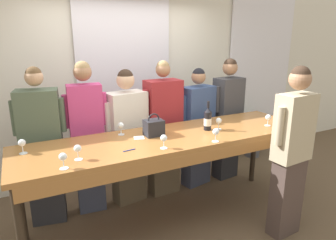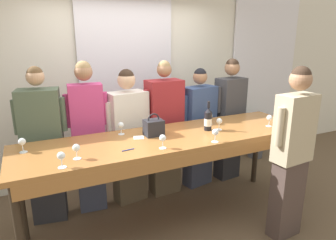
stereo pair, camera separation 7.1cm
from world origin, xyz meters
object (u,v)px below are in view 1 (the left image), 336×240
Objects in this scene: wine_glass_center_left at (164,139)px; guest_navy_coat at (197,128)px; host_pouring at (291,151)px; guest_striped_shirt at (163,129)px; wine_glass_back_left at (216,133)px; guest_cream_sweater at (128,137)px; wine_glass_center_mid at (63,158)px; wine_glass_center_right at (22,144)px; wine_glass_back_right at (291,116)px; wine_glass_front_right at (121,126)px; guest_pink_top at (87,136)px; wine_bottle at (208,119)px; guest_olive_jacket at (42,148)px; potted_plant at (254,133)px; wine_glass_front_left at (219,121)px; handbag at (154,127)px; wine_glass_front_mid at (268,118)px; tasting_bar at (173,145)px; wine_glass_back_mid at (209,116)px; guest_beige_cap at (227,118)px.

guest_navy_coat is (0.97, 0.95, -0.29)m from wine_glass_center_left.
host_pouring is at bearing -80.42° from guest_navy_coat.
wine_glass_back_left is at bearing -85.30° from guest_striped_shirt.
guest_navy_coat is at bearing 0.00° from guest_cream_sweater.
wine_glass_center_mid is 1.00× the size of wine_glass_back_left.
wine_glass_center_right is 0.08× the size of guest_cream_sweater.
wine_glass_center_mid is 0.57m from wine_glass_center_right.
wine_glass_front_right is at bearing 164.55° from wine_glass_back_right.
wine_glass_back_right is at bearing -22.42° from guest_pink_top.
host_pouring is at bearing -48.21° from guest_cream_sweater.
wine_glass_center_left is at bearing -88.37° from guest_cream_sweater.
wine_bottle is at bearing 165.85° from wine_glass_back_right.
guest_olive_jacket is 2.30× the size of potted_plant.
wine_glass_center_mid is at bearing 169.53° from host_pouring.
wine_glass_center_right is 2.22m from guest_navy_coat.
guest_pink_top is (0.48, -0.00, 0.06)m from guest_olive_jacket.
wine_glass_front_left is 0.08× the size of guest_cream_sweater.
handbag reaches higher than wine_glass_front_mid.
guest_pink_top is (-0.58, 0.56, -0.18)m from handbag.
guest_striped_shirt reaches higher than wine_bottle.
wine_glass_back_left is 0.18× the size of potted_plant.
wine_bottle is 2.43× the size of wine_glass_back_right.
guest_cream_sweater reaches higher than wine_glass_front_right.
wine_bottle is 0.13m from wine_glass_front_left.
wine_glass_front_mid reaches higher than potted_plant.
wine_glass_front_left is 1.00× the size of wine_glass_center_right.
tasting_bar is 1.19m from wine_glass_center_mid.
guest_striped_shirt is at bearing -167.87° from potted_plant.
guest_olive_jacket is (-1.68, 0.65, -0.27)m from wine_bottle.
guest_pink_top is at bearing 180.00° from guest_striped_shirt.
guest_olive_jacket reaches higher than guest_navy_coat.
wine_glass_back_right reaches higher than tasting_bar.
guest_cream_sweater is (0.96, -0.00, -0.03)m from guest_olive_jacket.
wine_glass_back_left is at bearing -44.31° from handbag.
guest_cream_sweater is at bearing -0.00° from guest_olive_jacket.
tasting_bar is 23.45× the size of wine_glass_front_right.
wine_glass_center_right is 1.28m from guest_cream_sweater.
guest_cream_sweater is (0.20, 0.38, -0.27)m from wine_glass_front_right.
guest_navy_coat reaches higher than wine_glass_front_mid.
guest_cream_sweater is at bearing 111.21° from tasting_bar.
host_pouring is (2.38, -0.88, -0.19)m from wine_glass_center_right.
wine_glass_back_right is at bearing -14.15° from wine_bottle.
wine_glass_back_left is at bearing -118.24° from wine_glass_back_mid.
wine_glass_center_left reaches higher than tasting_bar.
handbag is 0.77m from wine_glass_back_mid.
wine_glass_front_left is 0.91m from wine_glass_back_right.
wine_glass_front_mid is at bearing -94.77° from guest_beige_cap.
wine_glass_front_mid is (1.33, -0.28, 0.01)m from handbag.
wine_glass_center_left is at bearing -149.77° from wine_glass_back_mid.
wine_glass_center_left is 0.54m from wine_glass_back_left.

